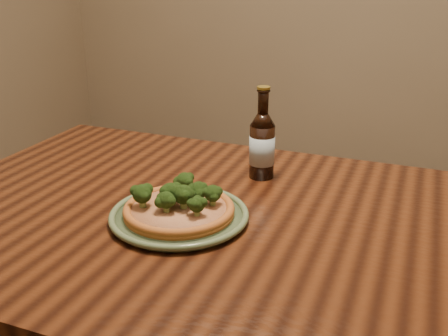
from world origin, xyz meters
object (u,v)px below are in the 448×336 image
(table, at_px, (271,264))
(beer_bottle, at_px, (262,145))
(pizza, at_px, (179,207))
(plate, at_px, (179,215))

(table, bearing_deg, beer_bottle, 112.93)
(table, height_order, beer_bottle, beer_bottle)
(pizza, bearing_deg, plate, -77.07)
(table, height_order, pizza, pizza)
(plate, height_order, pizza, pizza)
(plate, distance_m, beer_bottle, 0.31)
(plate, height_order, beer_bottle, beer_bottle)
(plate, bearing_deg, table, 15.10)
(pizza, bearing_deg, table, 14.50)
(plate, distance_m, pizza, 0.02)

